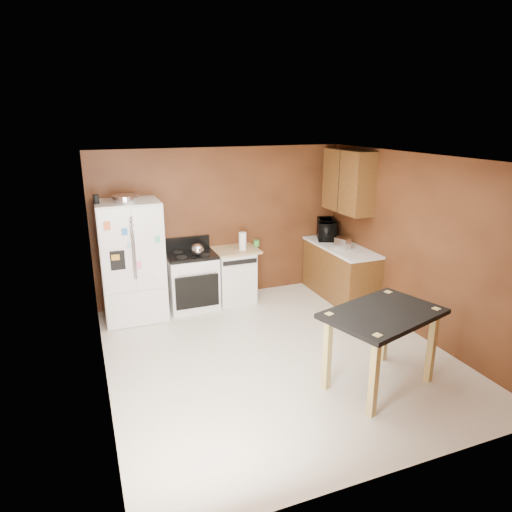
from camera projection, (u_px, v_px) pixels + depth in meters
floor at (277, 354)px, 5.93m from camera, size 4.50×4.50×0.00m
ceiling at (280, 159)px, 5.19m from camera, size 4.50×4.50×0.00m
wall_back at (223, 224)px, 7.57m from camera, size 4.20×0.00×4.20m
wall_front at (395, 346)px, 3.56m from camera, size 4.20×0.00×4.20m
wall_left at (97, 285)px, 4.83m from camera, size 0.00×4.50×4.50m
wall_right at (417, 246)px, 6.29m from camera, size 0.00×4.50×4.50m
roasting_pan at (125, 198)px, 6.47m from camera, size 0.37×0.37×0.09m
pen_cup at (96, 199)px, 6.31m from camera, size 0.08×0.08×0.13m
kettle at (198, 250)px, 7.02m from camera, size 0.19×0.19×0.19m
paper_towel at (243, 241)px, 7.36m from camera, size 0.16×0.16×0.28m
green_canister at (256, 243)px, 7.58m from camera, size 0.12×0.12×0.10m
toaster at (343, 243)px, 7.41m from camera, size 0.21×0.27×0.17m
microwave at (326, 230)px, 7.99m from camera, size 0.57×0.66×0.31m
refrigerator at (132, 261)px, 6.79m from camera, size 0.90×0.80×1.80m
gas_range at (192, 280)px, 7.28m from camera, size 0.76×0.68×1.10m
dishwasher at (234, 274)px, 7.56m from camera, size 0.78×0.63×0.89m
right_cabinets at (342, 245)px, 7.62m from camera, size 0.63×1.58×2.45m
island at (382, 323)px, 5.04m from camera, size 1.48×1.19×0.92m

